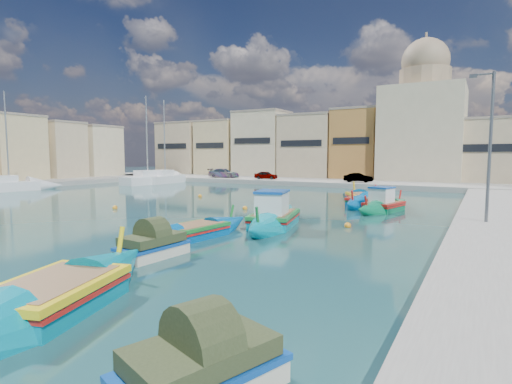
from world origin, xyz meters
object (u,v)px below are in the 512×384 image
Objects in this scene: quay_street_lamp at (489,146)px; luzzu_blue_south at (195,232)px; luzzu_turquoise_cabin at (274,219)px; luzzu_blue_cabin at (384,206)px; luzzu_cyan_south at (54,299)px; yacht_mid at (25,186)px; yacht_north at (173,179)px; tender_far at (202,369)px; luzzu_green at (363,199)px; church_block at (423,121)px; luzzu_cyan_mid at (364,202)px; yacht_midnorth at (157,180)px; tender_near at (153,246)px.

quay_street_lamp is 1.01× the size of luzzu_blue_south.
luzzu_blue_cabin is at bearing 66.17° from luzzu_turquoise_cabin.
yacht_mid reaches higher than luzzu_cyan_south.
yacht_north reaches higher than yacht_mid.
tender_far is 0.27× the size of yacht_mid.
luzzu_cyan_south is (2.54, -8.83, 0.06)m from luzzu_blue_south.
luzzu_blue_south is at bearing -100.71° from luzzu_green.
church_block is 27.83m from luzzu_cyan_mid.
quay_street_lamp is at bearing 35.50° from luzzu_blue_south.
yacht_north reaches higher than tender_far.
luzzu_cyan_south reaches higher than luzzu_cyan_mid.
luzzu_blue_cabin is at bearing 140.33° from quay_street_lamp.
yacht_midnorth reaches higher than luzzu_cyan_south.
yacht_north is at bearing 140.09° from luzzu_turquoise_cabin.
tender_far is (7.05, -6.13, 0.01)m from tender_near.
tender_far is at bearing -51.01° from luzzu_blue_south.
quay_street_lamp is 20.12m from luzzu_cyan_south.
yacht_mid is (-5.50, -14.59, -0.04)m from yacht_midnorth.
luzzu_blue_cabin is at bearing -87.32° from church_block.
church_block is 2.39× the size of quay_street_lamp.
yacht_midnorth is (-34.40, 34.95, 0.07)m from tender_far.
luzzu_blue_cabin is at bearing 95.11° from tender_far.
luzzu_blue_cabin is 37.94m from yacht_mid.
yacht_north is 3.06m from yacht_midnorth.
luzzu_blue_cabin is 0.85× the size of luzzu_cyan_south.
luzzu_turquoise_cabin is 13.42m from luzzu_cyan_south.
luzzu_turquoise_cabin is 11.50m from luzzu_cyan_mid.
luzzu_green is at bearing 83.38° from tender_near.
tender_far is at bearing -10.13° from luzzu_cyan_south.
church_block is at bearing 24.82° from yacht_north.
luzzu_blue_cabin is at bearing 66.72° from luzzu_blue_south.
luzzu_blue_south is (-1.87, -4.58, -0.14)m from luzzu_turquoise_cabin.
luzzu_turquoise_cabin is 13.16m from luzzu_green.
quay_street_lamp reaches higher than luzzu_blue_south.
luzzu_blue_cabin is at bearing 73.91° from tender_near.
luzzu_blue_south is 9.18m from luzzu_cyan_south.
luzzu_blue_south is at bearing -96.02° from church_block.
luzzu_cyan_south is 39.60m from yacht_mid.
luzzu_green is 17.97m from luzzu_blue_south.
luzzu_cyan_mid is at bearing 129.70° from luzzu_blue_cabin.
quay_street_lamp is 11.66m from luzzu_cyan_mid.
luzzu_turquoise_cabin is 4.95m from luzzu_blue_south.
tender_far is 0.25× the size of yacht_midnorth.
luzzu_cyan_south reaches higher than luzzu_green.
luzzu_cyan_south is 0.72× the size of yacht_midnorth.
luzzu_turquoise_cabin is 35.04m from yacht_midnorth.
luzzu_cyan_mid is 24.76m from luzzu_cyan_south.
yacht_midnorth reaches higher than luzzu_cyan_mid.
luzzu_cyan_mid reaches higher than tender_near.
yacht_north is (-38.32, 19.72, -3.85)m from quay_street_lamp.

